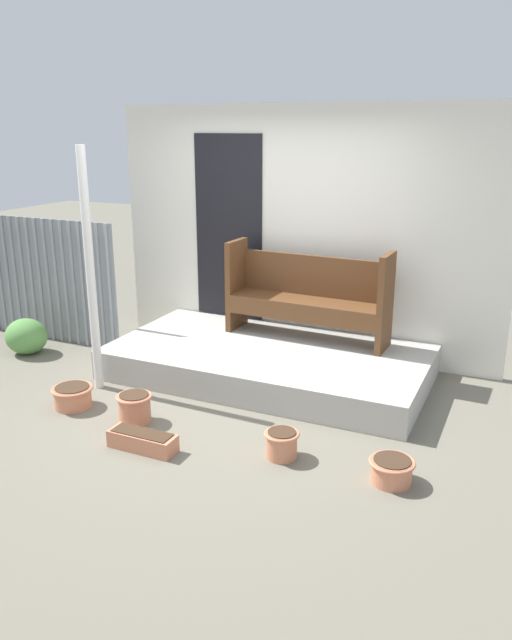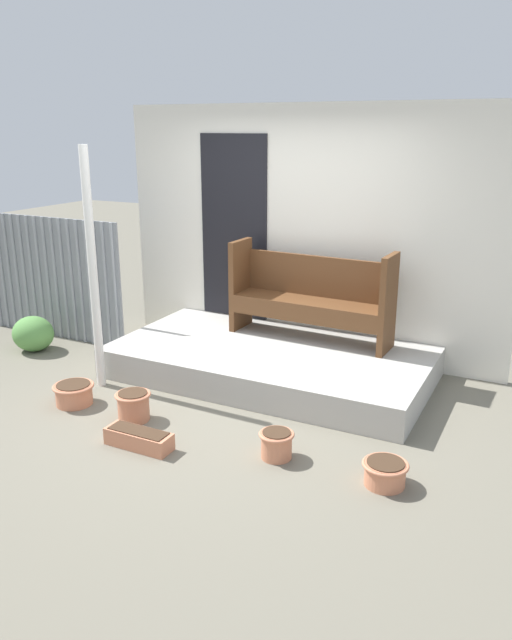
{
  "view_description": "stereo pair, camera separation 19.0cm",
  "coord_description": "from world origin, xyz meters",
  "px_view_note": "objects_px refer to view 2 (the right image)",
  "views": [
    {
      "loc": [
        2.4,
        -4.48,
        2.37
      ],
      "look_at": [
        0.22,
        0.28,
        0.74
      ],
      "focal_mm": 35.0,
      "sensor_mm": 36.0,
      "label": 1
    },
    {
      "loc": [
        2.57,
        -4.39,
        2.37
      ],
      "look_at": [
        0.22,
        0.28,
        0.74
      ],
      "focal_mm": 35.0,
      "sensor_mm": 36.0,
      "label": 2
    }
  ],
  "objects_px": {
    "flower_pot_right": "(276,443)",
    "shrub_by_fence": "(33,334)",
    "support_post": "(93,271)",
    "bench": "(311,293)",
    "flower_pot_far_right": "(385,472)",
    "planter_box_rect": "(139,439)",
    "flower_pot_middle": "(133,405)",
    "flower_pot_left": "(74,393)"
  },
  "relations": [
    {
      "from": "flower_pot_middle",
      "to": "planter_box_rect",
      "type": "height_order",
      "value": "flower_pot_middle"
    },
    {
      "from": "bench",
      "to": "planter_box_rect",
      "type": "xyz_separation_m",
      "value": [
        -0.51,
        -2.23,
        -0.7
      ]
    },
    {
      "from": "flower_pot_middle",
      "to": "planter_box_rect",
      "type": "bearing_deg",
      "value": -48.18
    },
    {
      "from": "flower_pot_middle",
      "to": "flower_pot_far_right",
      "type": "relative_size",
      "value": 0.94
    },
    {
      "from": "bench",
      "to": "planter_box_rect",
      "type": "bearing_deg",
      "value": -100.84
    },
    {
      "from": "flower_pot_middle",
      "to": "flower_pot_right",
      "type": "relative_size",
      "value": 1.13
    },
    {
      "from": "flower_pot_left",
      "to": "planter_box_rect",
      "type": "xyz_separation_m",
      "value": [
        0.99,
        -0.38,
        -0.04
      ]
    },
    {
      "from": "shrub_by_fence",
      "to": "flower_pot_far_right",
      "type": "bearing_deg",
      "value": -12.31
    },
    {
      "from": "flower_pot_right",
      "to": "shrub_by_fence",
      "type": "height_order",
      "value": "shrub_by_fence"
    },
    {
      "from": "flower_pot_left",
      "to": "shrub_by_fence",
      "type": "distance_m",
      "value": 1.62
    },
    {
      "from": "flower_pot_right",
      "to": "shrub_by_fence",
      "type": "xyz_separation_m",
      "value": [
        -3.37,
        0.91,
        0.08
      ]
    },
    {
      "from": "support_post",
      "to": "flower_pot_far_right",
      "type": "xyz_separation_m",
      "value": [
        2.9,
        -0.5,
        -1.01
      ]
    },
    {
      "from": "flower_pot_right",
      "to": "shrub_by_fence",
      "type": "bearing_deg",
      "value": 164.83
    },
    {
      "from": "shrub_by_fence",
      "to": "flower_pot_left",
      "type": "bearing_deg",
      "value": -32.51
    },
    {
      "from": "shrub_by_fence",
      "to": "planter_box_rect",
      "type": "bearing_deg",
      "value": -27.88
    },
    {
      "from": "flower_pot_left",
      "to": "planter_box_rect",
      "type": "bearing_deg",
      "value": -20.79
    },
    {
      "from": "support_post",
      "to": "flower_pot_right",
      "type": "relative_size",
      "value": 8.31
    },
    {
      "from": "support_post",
      "to": "shrub_by_fence",
      "type": "height_order",
      "value": "support_post"
    },
    {
      "from": "support_post",
      "to": "flower_pot_right",
      "type": "distance_m",
      "value": 2.36
    },
    {
      "from": "flower_pot_middle",
      "to": "shrub_by_fence",
      "type": "bearing_deg",
      "value": 156.49
    },
    {
      "from": "flower_pot_middle",
      "to": "bench",
      "type": "bearing_deg",
      "value": 65.85
    },
    {
      "from": "bench",
      "to": "flower_pot_right",
      "type": "relative_size",
      "value": 6.29
    },
    {
      "from": "support_post",
      "to": "shrub_by_fence",
      "type": "bearing_deg",
      "value": 162.05
    },
    {
      "from": "flower_pot_left",
      "to": "flower_pot_far_right",
      "type": "height_order",
      "value": "flower_pot_left"
    },
    {
      "from": "flower_pot_far_right",
      "to": "planter_box_rect",
      "type": "height_order",
      "value": "flower_pot_far_right"
    },
    {
      "from": "bench",
      "to": "flower_pot_left",
      "type": "bearing_deg",
      "value": -126.94
    },
    {
      "from": "support_post",
      "to": "flower_pot_far_right",
      "type": "bearing_deg",
      "value": -9.72
    },
    {
      "from": "bench",
      "to": "flower_pot_middle",
      "type": "relative_size",
      "value": 5.56
    },
    {
      "from": "support_post",
      "to": "flower_pot_middle",
      "type": "height_order",
      "value": "support_post"
    },
    {
      "from": "support_post",
      "to": "flower_pot_left",
      "type": "distance_m",
      "value": 1.1
    },
    {
      "from": "flower_pot_right",
      "to": "shrub_by_fence",
      "type": "distance_m",
      "value": 3.49
    },
    {
      "from": "bench",
      "to": "shrub_by_fence",
      "type": "distance_m",
      "value": 3.09
    },
    {
      "from": "flower_pot_middle",
      "to": "planter_box_rect",
      "type": "distance_m",
      "value": 0.49
    },
    {
      "from": "flower_pot_middle",
      "to": "flower_pot_right",
      "type": "distance_m",
      "value": 1.34
    },
    {
      "from": "flower_pot_far_right",
      "to": "planter_box_rect",
      "type": "bearing_deg",
      "value": -169.79
    },
    {
      "from": "flower_pot_left",
      "to": "flower_pot_far_right",
      "type": "relative_size",
      "value": 1.13
    },
    {
      "from": "planter_box_rect",
      "to": "shrub_by_fence",
      "type": "xyz_separation_m",
      "value": [
        -2.36,
        1.25,
        0.12
      ]
    },
    {
      "from": "flower_pot_right",
      "to": "flower_pot_far_right",
      "type": "distance_m",
      "value": 0.82
    },
    {
      "from": "flower_pot_right",
      "to": "planter_box_rect",
      "type": "relative_size",
      "value": 0.49
    },
    {
      "from": "support_post",
      "to": "bench",
      "type": "distance_m",
      "value": 2.14
    },
    {
      "from": "flower_pot_middle",
      "to": "flower_pot_far_right",
      "type": "xyz_separation_m",
      "value": [
        2.16,
        -0.03,
        -0.04
      ]
    },
    {
      "from": "flower_pot_left",
      "to": "flower_pot_right",
      "type": "distance_m",
      "value": 2.01
    }
  ]
}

